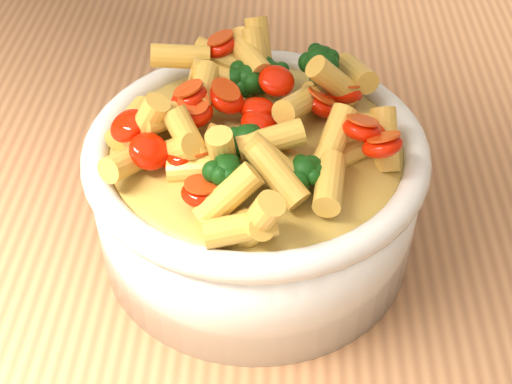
{
  "coord_description": "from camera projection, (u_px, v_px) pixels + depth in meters",
  "views": [
    {
      "loc": [
        0.02,
        -0.46,
        1.33
      ],
      "look_at": [
        0.0,
        -0.06,
        0.95
      ],
      "focal_mm": 50.0,
      "sensor_mm": 36.0,
      "label": 1
    }
  ],
  "objects": [
    {
      "name": "serving_bowl",
      "position": [
        256.0,
        191.0,
        0.55
      ],
      "size": [
        0.25,
        0.25,
        0.11
      ],
      "color": "silver",
      "rests_on": "table"
    },
    {
      "name": "pasta_salad",
      "position": [
        256.0,
        120.0,
        0.5
      ],
      "size": [
        0.2,
        0.2,
        0.05
      ],
      "color": "#EFB34B",
      "rests_on": "serving_bowl"
    },
    {
      "name": "table",
      "position": [
        255.0,
        271.0,
        0.7
      ],
      "size": [
        1.2,
        0.8,
        0.9
      ],
      "color": "#B97D4F",
      "rests_on": "ground"
    }
  ]
}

